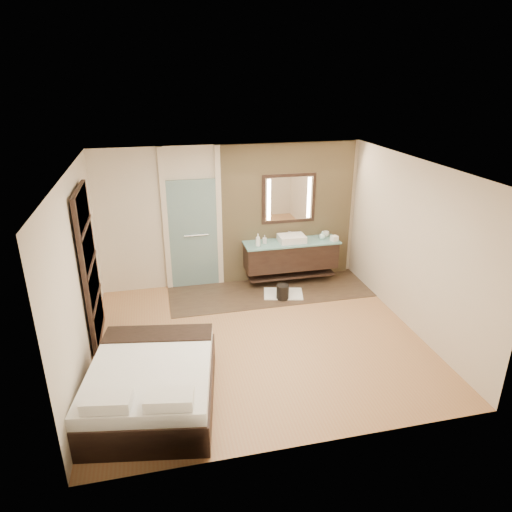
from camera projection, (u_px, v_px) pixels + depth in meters
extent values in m
plane|color=#AE7449|center=(258.00, 339.00, 7.15)|extent=(5.00, 5.00, 0.00)
cube|color=#3A2820|center=(270.00, 291.00, 8.72)|extent=(3.80, 1.30, 0.01)
cube|color=tan|center=(288.00, 213.00, 8.88)|extent=(2.60, 0.08, 2.70)
cube|color=black|center=(291.00, 255.00, 8.90)|extent=(1.80, 0.50, 0.50)
cube|color=black|center=(290.00, 274.00, 9.05)|extent=(1.71, 0.45, 0.04)
cube|color=#86CDCA|center=(292.00, 242.00, 8.78)|extent=(1.85, 0.55, 0.03)
cube|color=white|center=(292.00, 238.00, 8.75)|extent=(0.50, 0.38, 0.13)
cylinder|color=silver|center=(289.00, 234.00, 8.92)|extent=(0.03, 0.03, 0.18)
cylinder|color=silver|center=(290.00, 231.00, 8.85)|extent=(0.02, 0.10, 0.02)
cube|color=black|center=(289.00, 199.00, 8.72)|extent=(1.06, 0.03, 0.96)
cube|color=white|center=(289.00, 199.00, 8.70)|extent=(0.94, 0.01, 0.84)
cube|color=beige|center=(269.00, 200.00, 8.62)|extent=(0.07, 0.01, 0.80)
cube|color=beige|center=(309.00, 198.00, 8.78)|extent=(0.07, 0.01, 0.80)
cube|color=#AAD7D7|center=(193.00, 235.00, 8.59)|extent=(0.90, 0.05, 2.10)
cylinder|color=silver|center=(196.00, 235.00, 8.56)|extent=(0.45, 0.03, 0.03)
cube|color=beige|center=(165.00, 221.00, 8.39)|extent=(0.10, 0.08, 2.70)
cube|color=beige|center=(219.00, 218.00, 8.60)|extent=(0.10, 0.08, 2.70)
cube|color=black|center=(90.00, 268.00, 6.74)|extent=(0.06, 1.20, 2.40)
cube|color=#F1E6CA|center=(98.00, 317.00, 7.06)|extent=(0.02, 1.06, 0.52)
cube|color=#F1E6CA|center=(93.00, 283.00, 6.84)|extent=(0.02, 1.06, 0.52)
cube|color=#F1E6CA|center=(88.00, 246.00, 6.62)|extent=(0.02, 1.06, 0.52)
cube|color=#F1E6CA|center=(82.00, 207.00, 6.40)|extent=(0.02, 1.06, 0.52)
cube|color=black|center=(153.00, 390.00, 5.70)|extent=(1.79, 2.10, 0.41)
cube|color=white|center=(151.00, 370.00, 5.59)|extent=(1.74, 2.04, 0.17)
cube|color=black|center=(158.00, 334.00, 6.21)|extent=(1.50, 0.66, 0.04)
cube|color=white|center=(107.00, 402.00, 4.82)|extent=(0.56, 0.36, 0.13)
cube|color=white|center=(169.00, 399.00, 4.85)|extent=(0.56, 0.36, 0.13)
cube|color=white|center=(283.00, 294.00, 8.59)|extent=(0.82, 0.66, 0.02)
cylinder|color=black|center=(283.00, 292.00, 8.37)|extent=(0.29, 0.29, 0.28)
cube|color=white|center=(334.00, 238.00, 8.81)|extent=(0.15, 0.15, 0.10)
imported|color=white|center=(258.00, 240.00, 8.51)|extent=(0.10, 0.10, 0.24)
imported|color=#B2B2B2|center=(265.00, 239.00, 8.66)|extent=(0.09, 0.09, 0.16)
imported|color=#C0F1EC|center=(322.00, 235.00, 8.88)|extent=(0.16, 0.16, 0.16)
imported|color=white|center=(326.00, 234.00, 9.04)|extent=(0.15, 0.15, 0.11)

